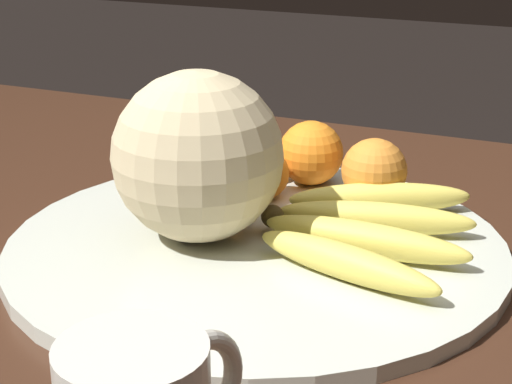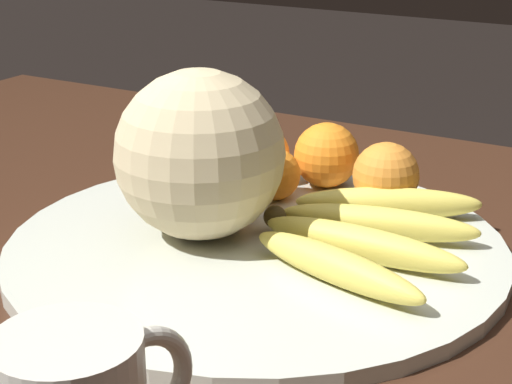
% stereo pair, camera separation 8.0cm
% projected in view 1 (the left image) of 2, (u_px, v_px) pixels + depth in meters
% --- Properties ---
extents(kitchen_table, '(1.48, 0.92, 0.74)m').
position_uv_depth(kitchen_table, '(239.00, 331.00, 0.87)').
color(kitchen_table, '#3D2316').
rests_on(kitchen_table, ground_plane).
extents(fruit_bowl, '(0.48, 0.48, 0.01)m').
position_uv_depth(fruit_bowl, '(256.00, 247.00, 0.82)').
color(fruit_bowl, beige).
rests_on(fruit_bowl, kitchen_table).
extents(melon, '(0.16, 0.16, 0.16)m').
position_uv_depth(melon, '(198.00, 156.00, 0.80)').
color(melon, beige).
rests_on(melon, fruit_bowl).
extents(banana_bunch, '(0.21, 0.26, 0.03)m').
position_uv_depth(banana_bunch, '(366.00, 227.00, 0.81)').
color(banana_bunch, '#473819').
rests_on(banana_bunch, fruit_bowl).
extents(orange_front_left, '(0.06, 0.06, 0.06)m').
position_uv_depth(orange_front_left, '(263.00, 174.00, 0.92)').
color(orange_front_left, orange).
rests_on(orange_front_left, fruit_bowl).
extents(orange_front_right, '(0.07, 0.07, 0.07)m').
position_uv_depth(orange_front_right, '(311.00, 153.00, 0.96)').
color(orange_front_right, orange).
rests_on(orange_front_right, fruit_bowl).
extents(orange_mid_center, '(0.07, 0.07, 0.07)m').
position_uv_depth(orange_mid_center, '(374.00, 171.00, 0.90)').
color(orange_mid_center, orange).
rests_on(orange_mid_center, fruit_bowl).
extents(orange_back_left, '(0.06, 0.06, 0.06)m').
position_uv_depth(orange_back_left, '(245.00, 154.00, 0.97)').
color(orange_back_left, orange).
rests_on(orange_back_left, fruit_bowl).
extents(produce_tag, '(0.10, 0.06, 0.00)m').
position_uv_depth(produce_tag, '(331.00, 214.00, 0.88)').
color(produce_tag, white).
rests_on(produce_tag, fruit_bowl).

